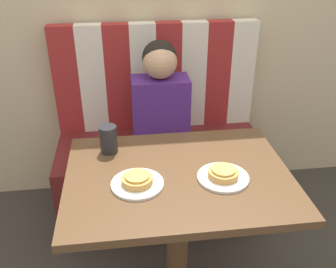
{
  "coord_description": "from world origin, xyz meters",
  "views": [
    {
      "loc": [
        -0.21,
        -1.27,
        1.63
      ],
      "look_at": [
        0.0,
        0.34,
        0.74
      ],
      "focal_mm": 40.0,
      "sensor_mm": 36.0,
      "label": 1
    }
  ],
  "objects_px": {
    "plate_right": "(223,177)",
    "pizza_left": "(137,179)",
    "plate_left": "(137,184)",
    "pizza_right": "(223,173)",
    "drinking_cup": "(108,139)",
    "person": "(160,94)"
  },
  "relations": [
    {
      "from": "plate_left",
      "to": "pizza_right",
      "type": "distance_m",
      "value": 0.35
    },
    {
      "from": "drinking_cup",
      "to": "person",
      "type": "bearing_deg",
      "value": 58.74
    },
    {
      "from": "plate_right",
      "to": "drinking_cup",
      "type": "xyz_separation_m",
      "value": [
        -0.46,
        0.28,
        0.06
      ]
    },
    {
      "from": "plate_right",
      "to": "drinking_cup",
      "type": "distance_m",
      "value": 0.54
    },
    {
      "from": "plate_left",
      "to": "pizza_left",
      "type": "height_order",
      "value": "pizza_left"
    },
    {
      "from": "person",
      "to": "plate_right",
      "type": "distance_m",
      "value": 0.77
    },
    {
      "from": "drinking_cup",
      "to": "plate_right",
      "type": "bearing_deg",
      "value": -30.97
    },
    {
      "from": "plate_left",
      "to": "plate_right",
      "type": "xyz_separation_m",
      "value": [
        0.35,
        0.0,
        0.0
      ]
    },
    {
      "from": "plate_left",
      "to": "drinking_cup",
      "type": "xyz_separation_m",
      "value": [
        -0.11,
        0.28,
        0.06
      ]
    },
    {
      "from": "pizza_right",
      "to": "plate_left",
      "type": "bearing_deg",
      "value": -180.0
    },
    {
      "from": "plate_left",
      "to": "plate_right",
      "type": "distance_m",
      "value": 0.35
    },
    {
      "from": "plate_left",
      "to": "pizza_right",
      "type": "bearing_deg",
      "value": 0.0
    },
    {
      "from": "pizza_left",
      "to": "pizza_right",
      "type": "distance_m",
      "value": 0.35
    },
    {
      "from": "pizza_right",
      "to": "drinking_cup",
      "type": "height_order",
      "value": "drinking_cup"
    },
    {
      "from": "pizza_left",
      "to": "plate_left",
      "type": "bearing_deg",
      "value": -165.96
    },
    {
      "from": "pizza_right",
      "to": "pizza_left",
      "type": "bearing_deg",
      "value": 180.0
    },
    {
      "from": "plate_right",
      "to": "plate_left",
      "type": "bearing_deg",
      "value": 180.0
    },
    {
      "from": "plate_left",
      "to": "pizza_left",
      "type": "relative_size",
      "value": 1.7
    },
    {
      "from": "person",
      "to": "drinking_cup",
      "type": "bearing_deg",
      "value": -121.26
    },
    {
      "from": "person",
      "to": "pizza_right",
      "type": "height_order",
      "value": "person"
    },
    {
      "from": "plate_right",
      "to": "pizza_left",
      "type": "distance_m",
      "value": 0.35
    },
    {
      "from": "drinking_cup",
      "to": "plate_left",
      "type": "bearing_deg",
      "value": -67.83
    }
  ]
}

